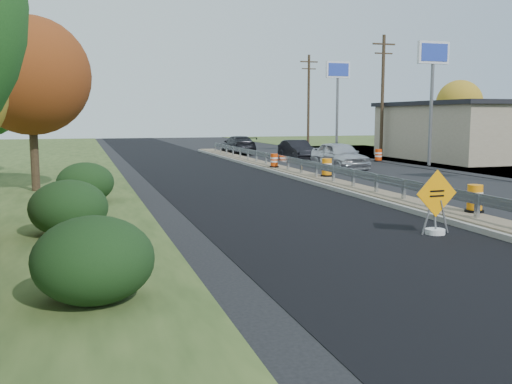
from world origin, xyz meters
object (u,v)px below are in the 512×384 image
object	(u,v)px
barrel_median_near	(475,199)
barrel_median_mid	(327,168)
barrel_shoulder_mid	(378,156)
car_dark_far	(238,145)
caution_sign	(436,218)
car_dark_mid	(297,150)
barrel_shoulder_far	(302,147)
car_silver	(340,156)
barrel_median_far	(274,161)

from	to	relation	value
barrel_median_near	barrel_median_mid	distance (m)	11.16
barrel_shoulder_mid	car_dark_far	size ratio (longest dim) A/B	0.17
caution_sign	car_dark_mid	xyz separation A→B (m)	(6.18, 26.25, 0.28)
barrel_shoulder_far	car_silver	size ratio (longest dim) A/B	0.18
barrel_shoulder_far	car_dark_mid	distance (m)	10.54
barrel_shoulder_mid	barrel_median_mid	bearing A→B (deg)	-130.03
barrel_median_mid	barrel_median_far	size ratio (longest dim) A/B	1.12
barrel_median_mid	caution_sign	bearing A→B (deg)	-101.20
barrel_shoulder_mid	barrel_shoulder_far	world-z (taller)	same
barrel_median_mid	car_dark_far	size ratio (longest dim) A/B	0.17
barrel_median_near	barrel_median_far	world-z (taller)	barrel_median_near
barrel_median_mid	barrel_shoulder_far	world-z (taller)	barrel_median_mid
barrel_shoulder_mid	car_dark_far	world-z (taller)	car_dark_far
barrel_shoulder_mid	car_dark_mid	size ratio (longest dim) A/B	0.20
barrel_shoulder_mid	car_dark_far	distance (m)	13.17
barrel_median_far	barrel_median_mid	bearing A→B (deg)	-81.66
caution_sign	barrel_median_near	xyz separation A→B (m)	(2.53, 1.64, 0.19)
car_dark_mid	barrel_shoulder_far	bearing A→B (deg)	66.51
barrel_median_far	car_dark_mid	distance (m)	9.02
car_silver	car_dark_far	xyz separation A→B (m)	(-2.06, 15.69, -0.07)
barrel_median_near	car_silver	bearing A→B (deg)	78.74
barrel_median_near	barrel_median_far	bearing A→B (deg)	92.81
caution_sign	car_silver	distance (m)	19.21
car_silver	barrel_median_near	bearing A→B (deg)	-103.36
barrel_median_near	barrel_shoulder_far	size ratio (longest dim) A/B	0.98
barrel_median_far	barrel_shoulder_far	world-z (taller)	barrel_median_far
barrel_median_near	barrel_median_mid	size ratio (longest dim) A/B	0.97
caution_sign	barrel_median_far	xyz separation A→B (m)	(1.71, 18.42, 0.16)
caution_sign	car_dark_far	distance (m)	34.20
barrel_median_near	barrel_shoulder_mid	world-z (taller)	barrel_median_near
caution_sign	car_dark_far	world-z (taller)	caution_sign
car_silver	car_dark_mid	world-z (taller)	car_silver
barrel_median_mid	car_silver	size ratio (longest dim) A/B	0.18
barrel_shoulder_mid	car_dark_mid	bearing A→B (deg)	147.78
car_silver	barrel_median_far	bearing A→B (deg)	176.17
barrel_median_near	car_dark_far	size ratio (longest dim) A/B	0.16
barrel_median_mid	car_silver	xyz separation A→B (m)	(3.31, 5.50, 0.18)
barrel_median_near	barrel_shoulder_mid	size ratio (longest dim) A/B	0.98
barrel_shoulder_mid	car_silver	world-z (taller)	car_silver
barrel_median_near	car_dark_far	distance (m)	32.37
barrel_shoulder_mid	barrel_shoulder_far	bearing A→B (deg)	93.15
caution_sign	barrel_shoulder_mid	distance (m)	25.66
caution_sign	barrel_shoulder_far	distance (m)	37.37
barrel_median_far	barrel_shoulder_mid	bearing A→B (deg)	26.27
barrel_median_far	car_silver	world-z (taller)	car_silver
barrel_shoulder_mid	car_silver	distance (m)	7.19
car_silver	car_dark_far	size ratio (longest dim) A/B	0.93
caution_sign	barrel_shoulder_far	xyz separation A→B (m)	(10.48, 35.87, -0.03)
barrel_shoulder_far	car_dark_mid	size ratio (longest dim) A/B	0.20
barrel_median_far	car_dark_far	distance (m)	15.71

